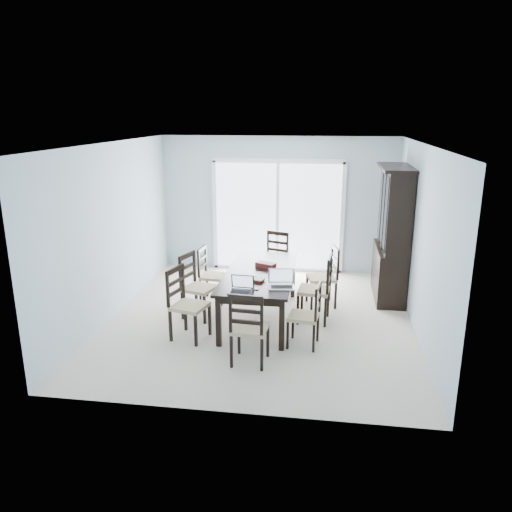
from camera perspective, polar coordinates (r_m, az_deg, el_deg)
The scene contains 24 objects.
floor at distance 7.64m, azimuth 0.48°, elevation -7.13°, with size 5.00×5.00×0.00m, color beige.
ceiling at distance 7.04m, azimuth 0.52°, elevation 12.72°, with size 5.00×5.00×0.00m, color white.
back_wall at distance 9.66m, azimuth 2.51°, elevation 5.85°, with size 4.50×0.02×2.60m, color #A5B8C5.
wall_left at distance 7.85m, azimuth -16.02°, elevation 2.84°, with size 0.02×5.00×2.60m, color #A5B8C5.
wall_right at distance 7.29m, azimuth 18.32°, elevation 1.66°, with size 0.02×5.00×2.60m, color #A5B8C5.
balcony at distance 10.94m, azimuth 2.95°, elevation -0.21°, with size 4.50×2.00×0.10m, color gray.
railing at distance 11.76m, azimuth 3.46°, elevation 3.95°, with size 4.50×0.06×1.10m, color #99999E.
dining_table at distance 7.40m, azimuth 0.49°, elevation -2.34°, with size 1.00×2.20×0.75m.
china_hutch at distance 8.51m, azimuth 15.31°, elevation 2.31°, with size 0.50×1.38×2.20m.
sliding_door at distance 9.68m, azimuth 2.48°, elevation 4.58°, with size 2.52×0.05×2.18m.
chair_left_near at distance 6.89m, azimuth -8.34°, elevation -4.49°, with size 0.54×0.53×1.16m.
chair_left_mid at distance 7.58m, azimuth -7.11°, elevation -2.59°, with size 0.55×0.54×1.14m.
chair_left_far at distance 8.20m, azimuth -5.46°, elevation -1.42°, with size 0.44×0.43×1.05m.
chair_right_near at distance 6.62m, azimuth 6.22°, elevation -5.97°, with size 0.44×0.43×1.02m.
chair_right_mid at distance 7.39m, azimuth 7.44°, elevation -2.91°, with size 0.50×0.48×1.18m.
chair_right_far at distance 8.05m, azimuth 8.19°, elevation -1.55°, with size 0.53×0.52×1.13m.
chair_end_near at distance 6.06m, azimuth -0.90°, elevation -7.48°, with size 0.45×0.46×1.12m.
chair_end_far at distance 8.90m, azimuth 2.20°, elevation 0.31°, with size 0.54×0.55×1.13m.
laptop_dark at distance 6.51m, azimuth -1.78°, elevation -3.78°, with size 0.32×0.23×0.21m.
laptop_silver at distance 6.68m, azimuth 2.94°, elevation -3.19°, with size 0.38×0.29×0.24m.
book_stack at distance 6.98m, azimuth -0.04°, elevation -2.67°, with size 0.27×0.23×0.04m.
cell_phone at distance 6.63m, azimuth -0.12°, elevation -3.81°, with size 0.10×0.04×0.01m, color black.
game_box at distance 7.56m, azimuth 1.12°, elevation -1.04°, with size 0.29×0.15×0.07m, color #430D1A.
hot_tub at distance 10.80m, azimuth 0.70°, elevation 2.30°, with size 1.76×1.59×0.88m.
Camera 1 is at (0.94, -6.96, 3.01)m, focal length 35.00 mm.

